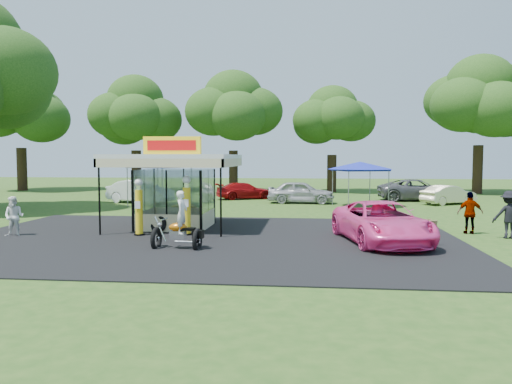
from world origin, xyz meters
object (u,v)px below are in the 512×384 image
motorcycle (180,226)px  spectator_west (14,216)px  gas_station_kiosk (176,189)px  bg_car_b (245,191)px  spectator_east_a (509,215)px  spectator_east_b (470,213)px  tent_west (160,162)px  bg_car_d (418,190)px  kiosk_car (188,212)px  pink_sedan (381,222)px  a_frame_sign (427,233)px  gas_pump_left (139,209)px  bg_car_e (448,195)px  tent_east (360,166)px  bg_car_a (140,192)px  bg_car_c (301,192)px  gas_pump_right (187,207)px

motorcycle → spectator_west: (-7.53, 2.10, -0.01)m
gas_station_kiosk → bg_car_b: size_ratio=1.22×
spectator_east_a → motorcycle: bearing=20.8°
spectator_east_b → tent_west: 20.01m
spectator_east_a → bg_car_d: (0.13, 17.48, -0.16)m
kiosk_car → pink_sedan: size_ratio=0.50×
spectator_west → bg_car_b: spectator_west is taller
a_frame_sign → pink_sedan: 1.67m
gas_pump_left → kiosk_car: gas_pump_left is taller
a_frame_sign → pink_sedan: size_ratio=0.17×
gas_pump_left → tent_west: tent_west is taller
bg_car_b → spectator_east_b: bearing=-171.2°
bg_car_d → bg_car_e: bearing=-153.4°
spectator_west → tent_east: tent_east is taller
spectator_west → bg_car_e: 27.14m
gas_station_kiosk → bg_car_a: 13.36m
a_frame_sign → bg_car_e: (5.29, 16.87, 0.17)m
bg_car_c → gas_pump_left: bearing=161.2°
bg_car_c → bg_car_e: (10.16, 0.21, -0.13)m
motorcycle → kiosk_car: 7.60m
spectator_east_b → bg_car_a: bearing=-33.2°
bg_car_c → bg_car_d: bg_car_d is taller
gas_station_kiosk → bg_car_b: 16.18m
bg_car_c → tent_west: (-9.41, -2.75, 2.12)m
gas_station_kiosk → spectator_east_a: bearing=-6.1°
kiosk_car → bg_car_d: bg_car_d is taller
tent_west → tent_east: bearing=3.6°
bg_car_a → bg_car_c: size_ratio=1.06×
gas_station_kiosk → gas_pump_right: 2.47m
bg_car_c → tent_east: bearing=-112.4°
motorcycle → tent_west: bearing=113.6°
gas_pump_left → kiosk_car: bearing=79.3°
spectator_west → tent_east: size_ratio=0.39×
bg_car_b → tent_east: 9.92m
spectator_east_a → bg_car_c: bearing=-55.4°
gas_station_kiosk → kiosk_car: 2.56m
motorcycle → bg_car_c: motorcycle is taller
pink_sedan → bg_car_d: (5.37, 19.13, 0.01)m
gas_pump_left → bg_car_b: (1.99, 18.58, -0.50)m
a_frame_sign → spectator_east_b: spectator_east_b is taller
gas_station_kiosk → kiosk_car: bearing=90.0°
a_frame_sign → spectator_west: 16.38m
spectator_east_a → spectator_east_b: 1.58m
gas_pump_left → bg_car_d: (15.08, 18.44, -0.34)m
gas_pump_left → a_frame_sign: gas_pump_left is taller
gas_pump_left → spectator_east_a: gas_pump_left is taller
motorcycle → spectator_east_b: 12.29m
pink_sedan → spectator_west: (-14.79, 0.05, 0.04)m
pink_sedan → bg_car_a: (-14.66, 15.15, 0.02)m
spectator_east_b → pink_sedan: bearing=34.1°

